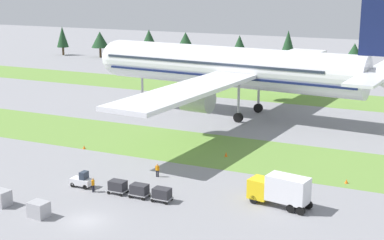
# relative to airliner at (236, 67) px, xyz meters

# --- Properties ---
(ground_plane) EXTENTS (400.00, 400.00, 0.00)m
(ground_plane) POSITION_rel_airliner_xyz_m (2.81, -50.59, -8.92)
(ground_plane) COLOR gray
(grass_strip_near) EXTENTS (320.00, 15.77, 0.01)m
(grass_strip_near) POSITION_rel_airliner_xyz_m (2.81, -21.66, -8.91)
(grass_strip_near) COLOR olive
(grass_strip_near) RESTS_ON ground
(grass_strip_far) EXTENTS (320.00, 15.77, 0.01)m
(grass_strip_far) POSITION_rel_airliner_xyz_m (2.81, 21.89, -8.91)
(grass_strip_far) COLOR olive
(grass_strip_far) RESTS_ON ground
(airliner) EXTENTS (59.44, 73.65, 24.85)m
(airliner) POSITION_rel_airliner_xyz_m (0.00, 0.00, 0.00)
(airliner) COLOR white
(airliner) RESTS_ON ground
(baggage_tug) EXTENTS (2.60, 1.30, 1.97)m
(baggage_tug) POSITION_rel_airliner_xyz_m (-3.44, -42.51, -8.10)
(baggage_tug) COLOR silver
(baggage_tug) RESTS_ON ground
(cargo_dolly_lead) EXTENTS (2.20, 1.50, 1.55)m
(cargo_dolly_lead) POSITION_rel_airliner_xyz_m (1.58, -42.51, -8.00)
(cargo_dolly_lead) COLOR #A3A3A8
(cargo_dolly_lead) RESTS_ON ground
(cargo_dolly_second) EXTENTS (2.20, 1.50, 1.55)m
(cargo_dolly_second) POSITION_rel_airliner_xyz_m (4.48, -42.51, -8.00)
(cargo_dolly_second) COLOR #A3A3A8
(cargo_dolly_second) RESTS_ON ground
(cargo_dolly_third) EXTENTS (2.20, 1.50, 1.55)m
(cargo_dolly_third) POSITION_rel_airliner_xyz_m (7.38, -42.51, -8.00)
(cargo_dolly_third) COLOR #A3A3A8
(cargo_dolly_third) RESTS_ON ground
(catering_truck) EXTENTS (7.24, 3.43, 3.58)m
(catering_truck) POSITION_rel_airliner_xyz_m (19.72, -38.23, -6.96)
(catering_truck) COLOR yellow
(catering_truck) RESTS_ON ground
(ground_crew_marshaller) EXTENTS (0.36, 0.56, 1.74)m
(ground_crew_marshaller) POSITION_rel_airliner_xyz_m (-1.29, -43.32, -7.97)
(ground_crew_marshaller) COLOR black
(ground_crew_marshaller) RESTS_ON ground
(ground_crew_loader) EXTENTS (0.56, 0.36, 1.74)m
(ground_crew_loader) POSITION_rel_airliner_xyz_m (3.00, -35.48, -7.97)
(ground_crew_loader) COLOR black
(ground_crew_loader) RESTS_ON ground
(uld_container_0) EXTENTS (2.15, 1.80, 1.74)m
(uld_container_0) POSITION_rel_airliner_xyz_m (-8.14, -51.02, -8.05)
(uld_container_0) COLOR #A3A3A8
(uld_container_0) RESTS_ON ground
(uld_container_1) EXTENTS (2.14, 1.78, 1.66)m
(uld_container_1) POSITION_rel_airliner_xyz_m (-2.27, -51.77, -8.09)
(uld_container_1) COLOR #A3A3A8
(uld_container_1) RESTS_ON ground
(taxiway_marker_0) EXTENTS (0.44, 0.44, 0.51)m
(taxiway_marker_0) POSITION_rel_airliner_xyz_m (-12.59, -29.30, -8.66)
(taxiway_marker_0) COLOR orange
(taxiway_marker_0) RESTS_ON ground
(taxiway_marker_1) EXTENTS (0.44, 0.44, 0.53)m
(taxiway_marker_1) POSITION_rel_airliner_xyz_m (25.05, -27.81, -8.65)
(taxiway_marker_1) COLOR orange
(taxiway_marker_1) RESTS_ON ground
(taxiway_marker_2) EXTENTS (0.44, 0.44, 0.69)m
(taxiway_marker_2) POSITION_rel_airliner_xyz_m (7.70, -23.94, -8.57)
(taxiway_marker_2) COLOR orange
(taxiway_marker_2) RESTS_ON ground
(distant_tree_line) EXTENTS (174.64, 10.46, 11.99)m
(distant_tree_line) POSITION_rel_airliner_xyz_m (5.30, 57.06, -2.44)
(distant_tree_line) COLOR #4C3823
(distant_tree_line) RESTS_ON ground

